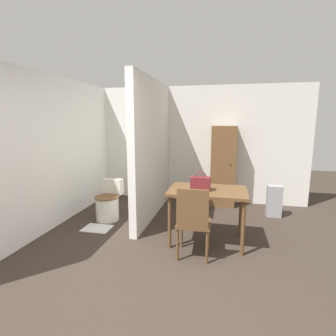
{
  "coord_description": "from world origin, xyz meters",
  "views": [
    {
      "loc": [
        0.79,
        -2.18,
        1.77
      ],
      "look_at": [
        -0.07,
        1.65,
        1.06
      ],
      "focal_mm": 28.0,
      "sensor_mm": 36.0,
      "label": 1
    }
  ],
  "objects_px": {
    "toilet": "(108,204)",
    "wooden_cabinet": "(223,166)",
    "wooden_chair": "(193,220)",
    "space_heater": "(274,201)",
    "handbag": "(201,183)",
    "dining_table": "(208,196)"
  },
  "relations": [
    {
      "from": "wooden_chair",
      "to": "wooden_cabinet",
      "type": "distance_m",
      "value": 2.37
    },
    {
      "from": "toilet",
      "to": "space_heater",
      "type": "xyz_separation_m",
      "value": [
        2.95,
        0.8,
        0.01
      ]
    },
    {
      "from": "wooden_chair",
      "to": "wooden_cabinet",
      "type": "xyz_separation_m",
      "value": [
        0.33,
        2.33,
        0.32
      ]
    },
    {
      "from": "wooden_chair",
      "to": "space_heater",
      "type": "height_order",
      "value": "wooden_chair"
    },
    {
      "from": "wooden_chair",
      "to": "toilet",
      "type": "distance_m",
      "value": 1.99
    },
    {
      "from": "toilet",
      "to": "handbag",
      "type": "bearing_deg",
      "value": -18.84
    },
    {
      "from": "dining_table",
      "to": "toilet",
      "type": "bearing_deg",
      "value": 163.54
    },
    {
      "from": "wooden_chair",
      "to": "handbag",
      "type": "xyz_separation_m",
      "value": [
        0.04,
        0.46,
        0.38
      ]
    },
    {
      "from": "toilet",
      "to": "wooden_cabinet",
      "type": "bearing_deg",
      "value": 32.69
    },
    {
      "from": "space_heater",
      "to": "handbag",
      "type": "bearing_deg",
      "value": -131.98
    },
    {
      "from": "dining_table",
      "to": "wooden_chair",
      "type": "relative_size",
      "value": 1.15
    },
    {
      "from": "handbag",
      "to": "dining_table",
      "type": "bearing_deg",
      "value": 25.81
    },
    {
      "from": "wooden_chair",
      "to": "toilet",
      "type": "xyz_separation_m",
      "value": [
        -1.67,
        1.05,
        -0.23
      ]
    },
    {
      "from": "handbag",
      "to": "wooden_cabinet",
      "type": "bearing_deg",
      "value": 81.17
    },
    {
      "from": "handbag",
      "to": "wooden_cabinet",
      "type": "height_order",
      "value": "wooden_cabinet"
    },
    {
      "from": "wooden_cabinet",
      "to": "handbag",
      "type": "bearing_deg",
      "value": -98.83
    },
    {
      "from": "wooden_chair",
      "to": "space_heater",
      "type": "distance_m",
      "value": 2.26
    },
    {
      "from": "toilet",
      "to": "wooden_cabinet",
      "type": "xyz_separation_m",
      "value": [
        2.0,
        1.28,
        0.55
      ]
    },
    {
      "from": "dining_table",
      "to": "wooden_cabinet",
      "type": "bearing_deg",
      "value": 84.05
    },
    {
      "from": "dining_table",
      "to": "wooden_chair",
      "type": "xyz_separation_m",
      "value": [
        -0.14,
        -0.51,
        -0.19
      ]
    },
    {
      "from": "toilet",
      "to": "handbag",
      "type": "distance_m",
      "value": 1.91
    },
    {
      "from": "wooden_chair",
      "to": "space_heater",
      "type": "xyz_separation_m",
      "value": [
        1.28,
        1.85,
        -0.22
      ]
    }
  ]
}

